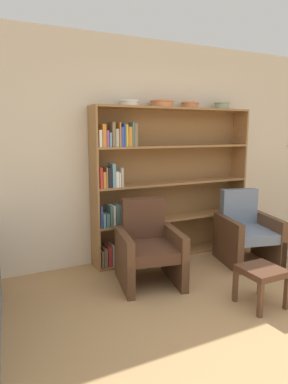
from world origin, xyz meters
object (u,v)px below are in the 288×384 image
object	(u,v)px
armchair_cushioned	(246,232)
footstool	(261,275)
bowl_cream	(129,103)
armchair_leather	(148,248)
bowl_olive	(190,105)
bowl_slate	(222,105)
bowl_copper	(162,103)
bookshelf	(159,187)

from	to	relation	value
armchair_cushioned	footstool	size ratio (longest dim) A/B	2.38
bowl_cream	armchair_leather	distance (m)	1.70
bowl_olive	bowl_slate	world-z (taller)	bowl_slate
bowl_copper	bookshelf	bearing A→B (deg)	135.25
bookshelf	footstool	world-z (taller)	bookshelf
bowl_copper	armchair_leather	xyz separation A→B (m)	(-0.50, -0.62, -1.59)
bowl_cream	bowl_slate	xyz separation A→B (m)	(1.36, -0.00, 0.01)
bowl_copper	footstool	distance (m)	2.29
bowl_slate	armchair_leather	world-z (taller)	bowl_slate
bookshelf	footstool	distance (m)	1.71
bowl_copper	bowl_cream	bearing A→B (deg)	180.00
bowl_copper	armchair_leather	world-z (taller)	bowl_copper
bookshelf	bowl_slate	size ratio (longest dim) A/B	10.36
bowl_cream	armchair_cushioned	size ratio (longest dim) A/B	0.26
footstool	bowl_olive	bearing A→B (deg)	82.95
bowl_slate	footstool	size ratio (longest dim) A/B	0.56
bowl_copper	bowl_olive	xyz separation A→B (m)	(0.41, 0.00, -0.00)
bowl_copper	bowl_slate	bearing A→B (deg)	0.00
bookshelf	bowl_cream	world-z (taller)	bowl_cream
bowl_olive	bowl_slate	size ratio (longest dim) A/B	1.12
armchair_cushioned	bowl_slate	bearing A→B (deg)	-79.42
bowl_copper	bowl_olive	distance (m)	0.41
bookshelf	bowl_slate	distance (m)	1.42
bowl_cream	bowl_olive	world-z (taller)	bowl_olive
bookshelf	bowl_copper	world-z (taller)	bowl_copper
bowl_copper	footstool	world-z (taller)	bowl_copper
bookshelf	bowl_slate	world-z (taller)	bowl_slate
bookshelf	bowl_olive	bearing A→B (deg)	-2.81
bowl_olive	armchair_cushioned	bearing A→B (deg)	-52.00
bowl_cream	bowl_olive	distance (m)	0.85
bowl_cream	bowl_olive	xyz separation A→B (m)	(0.85, -0.00, 0.01)
armchair_leather	bowl_cream	bearing A→B (deg)	-84.34
armchair_leather	armchair_cushioned	xyz separation A→B (m)	(1.39, -0.00, 0.00)
armchair_cushioned	bowl_cream	bearing A→B (deg)	-11.22
bowl_cream	bowl_copper	xyz separation A→B (m)	(0.44, -0.00, 0.01)
bowl_cream	bowl_copper	distance (m)	0.44
bowl_slate	bowl_copper	bearing A→B (deg)	180.00
footstool	armchair_cushioned	bearing A→B (deg)	54.33
bowl_copper	armchair_cushioned	world-z (taller)	bowl_copper
bookshelf	armchair_leather	bearing A→B (deg)	-126.67
armchair_leather	armchair_cushioned	distance (m)	1.39
armchair_cushioned	footstool	world-z (taller)	armchair_cushioned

